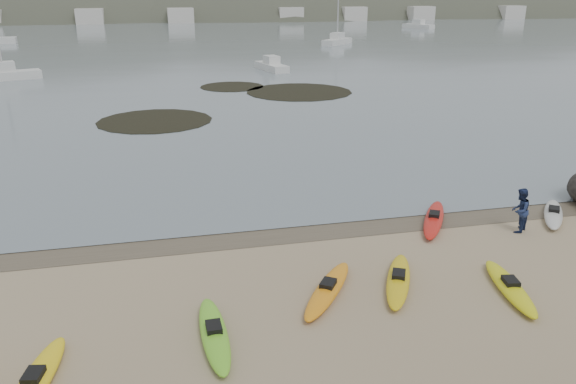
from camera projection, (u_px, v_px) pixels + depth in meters
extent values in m
plane|color=tan|center=(288.00, 228.00, 21.77)|extent=(600.00, 600.00, 0.00)
plane|color=brown|center=(290.00, 231.00, 21.49)|extent=(60.00, 60.00, 0.00)
plane|color=slate|center=(161.00, 7.00, 296.68)|extent=(1200.00, 1200.00, 0.00)
ellipsoid|color=#76D42A|center=(214.00, 334.00, 14.80)|extent=(0.79, 3.69, 0.34)
ellipsoid|color=yellow|center=(35.00, 383.00, 12.96)|extent=(1.38, 3.67, 0.34)
ellipsoid|color=red|center=(434.00, 219.00, 22.19)|extent=(2.76, 3.89, 0.34)
ellipsoid|color=beige|center=(553.00, 214.00, 22.70)|extent=(2.64, 3.19, 0.34)
ellipsoid|color=orange|center=(328.00, 290.00, 16.98)|extent=(2.73, 3.53, 0.34)
ellipsoid|color=yellow|center=(398.00, 280.00, 17.52)|extent=(2.27, 3.59, 0.34)
ellipsoid|color=yellow|center=(510.00, 287.00, 17.11)|extent=(1.37, 3.62, 0.34)
imported|color=navy|center=(520.00, 210.00, 21.20)|extent=(1.07, 1.03, 1.73)
cylinder|color=black|center=(155.00, 121.00, 39.42)|extent=(8.00, 8.00, 0.04)
cylinder|color=black|center=(299.00, 92.00, 50.60)|extent=(9.53, 9.53, 0.04)
cylinder|color=black|center=(232.00, 87.00, 53.26)|extent=(6.03, 6.03, 0.04)
cube|color=silver|center=(4.00, 76.00, 57.08)|extent=(7.28, 4.21, 0.98)
cube|color=silver|center=(272.00, 67.00, 64.06)|extent=(2.94, 6.50, 0.88)
cube|color=silver|center=(337.00, 41.00, 94.47)|extent=(6.63, 6.69, 1.03)
cube|color=silver|center=(418.00, 26.00, 133.14)|extent=(5.50, 8.23, 1.13)
ellipsoid|color=#384235|center=(39.00, 70.00, 197.06)|extent=(220.00, 120.00, 80.00)
ellipsoid|color=#384235|center=(265.00, 58.00, 208.48)|extent=(200.00, 110.00, 68.00)
ellipsoid|color=#384235|center=(459.00, 55.00, 236.24)|extent=(230.00, 130.00, 76.00)
cube|color=beige|center=(4.00, 17.00, 145.07)|extent=(7.00, 5.00, 4.00)
cube|color=beige|center=(101.00, 16.00, 150.15)|extent=(7.00, 5.00, 4.00)
cube|color=beige|center=(191.00, 15.00, 155.23)|extent=(7.00, 5.00, 4.00)
cube|color=beige|center=(276.00, 15.00, 160.31)|extent=(7.00, 5.00, 4.00)
cube|color=beige|center=(356.00, 14.00, 165.39)|extent=(7.00, 5.00, 4.00)
cube|color=beige|center=(431.00, 13.00, 170.46)|extent=(7.00, 5.00, 4.00)
cube|color=beige|center=(501.00, 12.00, 175.54)|extent=(7.00, 5.00, 4.00)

